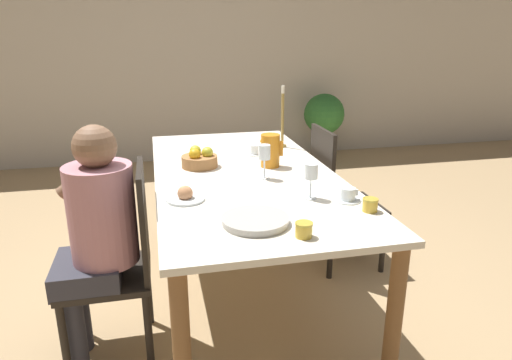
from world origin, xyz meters
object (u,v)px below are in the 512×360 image
wine_glass_juice (311,173)px  bread_plate (185,196)px  jam_jar_red (304,229)px  potted_plant (324,116)px  red_pitcher (270,150)px  wine_glass_water (264,154)px  person_seated (96,228)px  jam_jar_amber (370,204)px  teacup_near_person (348,195)px  fruit_bowl (200,159)px  serving_tray (255,220)px  candlestick_tall (282,122)px  teacup_across (256,151)px  chair_person_side (122,260)px  chair_opposite (337,196)px

wine_glass_juice → bread_plate: size_ratio=0.95×
jam_jar_red → potted_plant: jam_jar_red is taller
red_pitcher → wine_glass_water: 0.24m
person_seated → jam_jar_amber: (1.20, -0.30, 0.13)m
red_pitcher → potted_plant: 3.08m
potted_plant → red_pitcher: bearing=-117.0°
teacup_near_person → jam_jar_red: 0.47m
red_pitcher → jam_jar_red: bearing=-96.8°
red_pitcher → potted_plant: bearing=63.0°
wine_glass_water → fruit_bowl: (-0.32, 0.30, -0.09)m
red_pitcher → serving_tray: bearing=-108.6°
red_pitcher → fruit_bowl: 0.42m
candlestick_tall → bread_plate: bearing=-129.0°
teacup_across → bread_plate: size_ratio=0.68×
wine_glass_juice → bread_plate: (-0.58, 0.11, -0.10)m
chair_person_side → teacup_across: chair_person_side is taller
teacup_across → serving_tray: teacup_across is taller
jam_jar_red → teacup_near_person: bearing=45.3°
serving_tray → fruit_bowl: bearing=98.7°
wine_glass_water → candlestick_tall: candlestick_tall is taller
red_pitcher → serving_tray: red_pitcher is taller
chair_person_side → jam_jar_amber: bearing=-106.8°
wine_glass_juice → bread_plate: 0.60m
wine_glass_water → bread_plate: (-0.44, -0.24, -0.12)m
jam_jar_amber → fruit_bowl: size_ratio=0.33×
teacup_near_person → potted_plant: size_ratio=0.15×
teacup_near_person → serving_tray: 0.51m
chair_person_side → wine_glass_juice: bearing=-97.6°
chair_opposite → red_pitcher: (-0.51, -0.16, 0.38)m
bread_plate → candlestick_tall: (0.73, 0.91, 0.15)m
person_seated → teacup_across: size_ratio=9.42×
teacup_near_person → bread_plate: (-0.74, 0.18, -0.01)m
chair_person_side → person_seated: size_ratio=0.82×
candlestick_tall → teacup_near_person: bearing=-89.4°
jam_jar_amber → jam_jar_red: 0.42m
chair_person_side → person_seated: 0.22m
chair_opposite → bread_plate: chair_opposite is taller
jam_jar_amber → bread_plate: bearing=157.8°
wine_glass_juice → bread_plate: bearing=169.6°
chair_opposite → serving_tray: size_ratio=3.37×
chair_person_side → teacup_near_person: size_ratio=7.73×
chair_opposite → wine_glass_juice: 0.95m
red_pitcher → potted_plant: size_ratio=0.24×
serving_tray → potted_plant: size_ratio=0.34×
red_pitcher → wine_glass_juice: size_ratio=1.12×
teacup_across → chair_opposite: bearing=-13.2°
bread_plate → fruit_bowl: bearing=76.9°
wine_glass_water → jam_jar_red: (-0.03, -0.75, -0.10)m
chair_person_side → jam_jar_amber: 1.20m
person_seated → potted_plant: bearing=-36.0°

